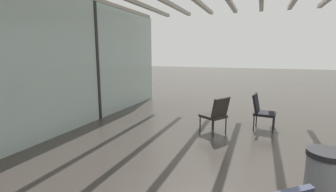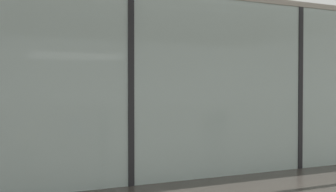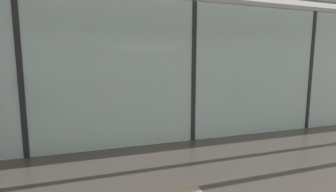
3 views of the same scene
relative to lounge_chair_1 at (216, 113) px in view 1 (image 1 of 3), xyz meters
The scene contains 4 objects.
window_mullion_2 3.51m from the lounge_chair_1, 88.18° to the left, with size 0.10×0.12×3.20m, color black.
lounge_chair_1 is the anchor object (origin of this frame).
lounge_chair_3 1.21m from the lounge_chair_1, 52.83° to the right, with size 0.54×0.58×0.87m.
trash_bin 3.07m from the lounge_chair_1, 149.24° to the right, with size 0.38×0.38×0.86m.
Camera 1 is at (-1.97, 0.98, 1.84)m, focal length 25.57 mm.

